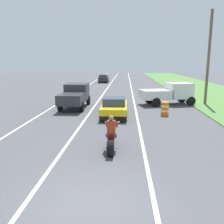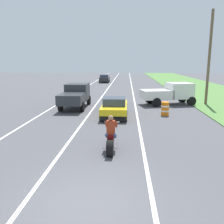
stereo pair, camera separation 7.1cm
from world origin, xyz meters
name	(u,v)px [view 1 (the left image)]	position (x,y,z in m)	size (l,w,h in m)	color
ground_plane	(90,203)	(0.00, 0.00, 0.00)	(160.00, 160.00, 0.00)	#4C4C51
lane_stripe_left_solid	(68,97)	(-5.40, 20.00, 0.00)	(0.14, 120.00, 0.01)	white
lane_stripe_right_solid	(133,98)	(1.80, 20.00, 0.00)	(0.14, 120.00, 0.01)	white
lane_stripe_centre_dashed	(101,98)	(-1.80, 20.00, 0.00)	(0.14, 120.00, 0.01)	white
motorcycle_with_rider	(111,138)	(0.35, 4.00, 0.59)	(0.70, 2.21, 1.62)	black
sports_car_yellow	(114,107)	(0.15, 11.05, 0.63)	(1.84, 4.30, 1.37)	yellow
pickup_truck_left_lane_dark_grey	(75,95)	(-3.37, 14.08, 1.11)	(2.02, 4.80, 1.98)	#2D3035
pickup_truck_right_shoulder_white	(169,93)	(4.96, 16.13, 1.11)	(5.14, 3.14, 1.98)	silver
utility_pole_roadside	(209,59)	(8.30, 16.29, 4.15)	(0.24, 0.24, 8.31)	brown
construction_barrel_nearest	(165,109)	(3.85, 11.44, 0.50)	(0.58, 0.58, 1.00)	orange
distant_car_far_ahead	(104,78)	(-3.29, 40.02, 0.77)	(1.80, 4.00, 1.50)	#262628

